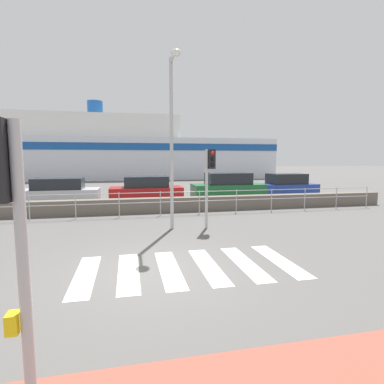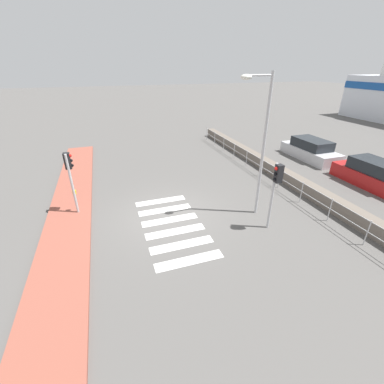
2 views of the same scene
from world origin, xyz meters
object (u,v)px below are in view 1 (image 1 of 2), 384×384
at_px(traffic_light_far, 210,171).
at_px(streetlamp, 173,123).
at_px(parked_car_silver, 59,192).
at_px(parked_car_green, 228,187).
at_px(ferry_boat, 125,153).
at_px(parked_car_blue, 286,187).
at_px(parked_car_red, 146,190).
at_px(traffic_light_near, 6,213).

bearing_deg(traffic_light_far, streetlamp, -176.59).
distance_m(parked_car_silver, parked_car_green, 9.96).
bearing_deg(ferry_boat, streetlamp, -86.29).
bearing_deg(streetlamp, parked_car_blue, 42.07).
relative_size(traffic_light_far, parked_car_silver, 0.64).
distance_m(parked_car_red, parked_car_blue, 9.12).
bearing_deg(parked_car_green, ferry_boat, 107.52).
bearing_deg(traffic_light_near, traffic_light_far, 62.73).
bearing_deg(ferry_boat, parked_car_green, -72.48).
relative_size(traffic_light_near, parked_car_green, 0.62).
relative_size(parked_car_red, parked_car_blue, 1.10).
xyz_separation_m(traffic_light_near, parked_car_red, (2.04, 15.11, -1.42)).
bearing_deg(parked_car_green, parked_car_red, 180.00).
xyz_separation_m(traffic_light_near, streetlamp, (2.49, 7.28, 1.62)).
distance_m(traffic_light_near, traffic_light_far, 8.28).
bearing_deg(traffic_light_far, parked_car_green, 66.63).
distance_m(traffic_light_far, parked_car_silver, 10.29).
xyz_separation_m(ferry_boat, parked_car_green, (6.50, -20.60, -2.51)).
relative_size(ferry_boat, parked_car_green, 7.74).
height_order(traffic_light_far, parked_car_blue, traffic_light_far).
height_order(traffic_light_far, parked_car_red, traffic_light_far).
distance_m(ferry_boat, parked_car_green, 21.74).
distance_m(streetlamp, ferry_boat, 28.49).
bearing_deg(parked_car_silver, traffic_light_far, -49.54).
xyz_separation_m(traffic_light_far, streetlamp, (-1.31, -0.08, 1.59)).
height_order(traffic_light_near, parked_car_blue, traffic_light_near).
xyz_separation_m(streetlamp, ferry_boat, (-1.84, 28.42, -0.46)).
height_order(traffic_light_near, streetlamp, streetlamp).
height_order(traffic_light_near, parked_car_green, traffic_light_near).
distance_m(streetlamp, parked_car_green, 9.58).
xyz_separation_m(parked_car_red, parked_car_blue, (9.12, 0.00, 0.03)).
distance_m(parked_car_red, parked_car_green, 5.10).
bearing_deg(parked_car_red, parked_car_blue, 0.00).
distance_m(traffic_light_near, parked_car_green, 16.77).
bearing_deg(streetlamp, ferry_boat, 93.71).
distance_m(streetlamp, parked_car_red, 8.41).
distance_m(traffic_light_far, parked_car_red, 8.08).
xyz_separation_m(streetlamp, parked_car_green, (4.66, 7.83, -2.97)).
bearing_deg(parked_car_green, traffic_light_near, -115.30).
bearing_deg(parked_car_blue, streetlamp, -137.93).
height_order(streetlamp, ferry_boat, ferry_boat).
relative_size(traffic_light_far, parked_car_green, 0.62).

